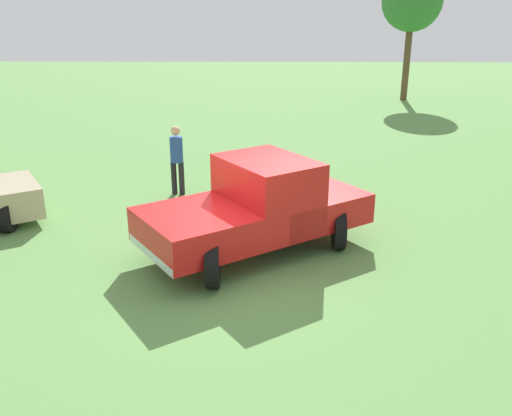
% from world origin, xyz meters
% --- Properties ---
extents(ground_plane, '(80.00, 80.00, 0.00)m').
position_xyz_m(ground_plane, '(0.00, 0.00, 0.00)').
color(ground_plane, '#5B8C47').
extents(pickup_truck, '(4.12, 4.75, 1.83)m').
position_xyz_m(pickup_truck, '(-0.86, 0.57, 0.95)').
color(pickup_truck, black).
rests_on(pickup_truck, ground_plane).
extents(person_bystander, '(0.36, 0.36, 1.77)m').
position_xyz_m(person_bystander, '(-4.25, -1.58, 1.01)').
color(person_bystander, black).
rests_on(person_bystander, ground_plane).
extents(tree_back_left, '(2.93, 2.93, 6.26)m').
position_xyz_m(tree_back_left, '(-19.58, 7.74, 4.74)').
color(tree_back_left, brown).
rests_on(tree_back_left, ground_plane).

